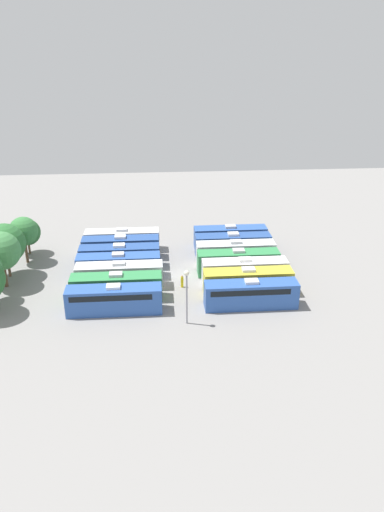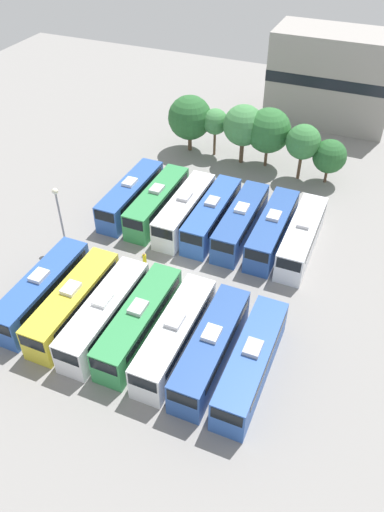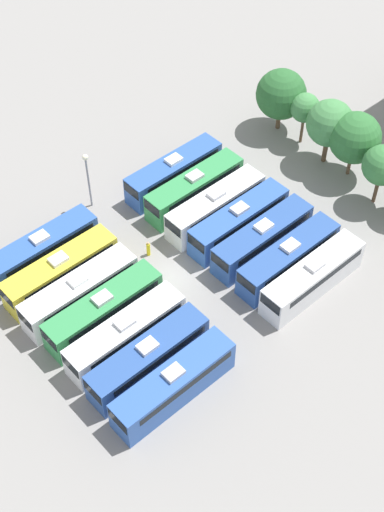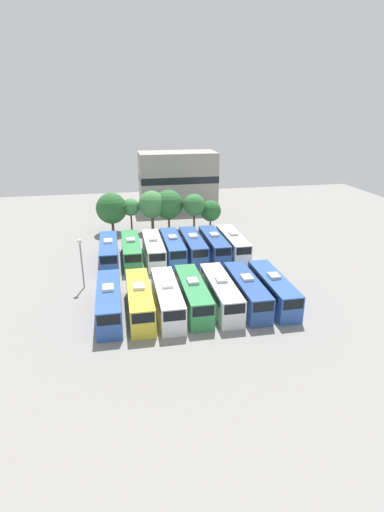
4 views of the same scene
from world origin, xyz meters
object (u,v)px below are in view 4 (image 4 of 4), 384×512
Objects in this scene: bus_7 at (109,251)px; tree_5 at (211,211)px; bus_3 at (193,294)px; bus_5 at (246,290)px; tree_3 at (169,205)px; bus_2 at (167,297)px; bus_6 at (273,288)px; tree_4 at (194,205)px; bus_13 at (233,243)px; bus_11 at (193,246)px; light_pole at (81,254)px; bus_4 at (221,292)px; tree_2 at (152,205)px; bus_12 at (214,244)px; bus_10 at (173,247)px; bus_1 at (140,299)px; tree_1 at (131,207)px; depot_building at (178,180)px; tree_0 at (112,208)px; worker_person at (154,276)px; bus_8 at (131,250)px; bus_9 at (153,249)px; bus_0 at (109,301)px.

bus_7 is 2.06× the size of tree_5.
bus_3 and bus_5 have the same top height.
bus_2 is at bearing -98.24° from tree_3.
tree_4 is (-3.56, 30.16, 3.07)m from bus_6.
bus_3 is 18.86m from bus_13.
bus_11 is 18.26m from light_pole.
tree_3 reaches higher than bus_3.
tree_2 reaches higher than bus_4.
bus_12 is 1.69× the size of light_pole.
bus_6 is 30.58m from tree_5.
bus_11 is (3.16, 0.04, 0.00)m from bus_10.
bus_12 is 14.21m from tree_5.
bus_1 is 1.00× the size of bus_11.
bus_10 is at bearing -95.73° from tree_3.
bus_10 is at bearing -0.06° from bus_7.
bus_5 is 1.00× the size of bus_13.
tree_1 is 0.37× the size of depot_building.
bus_13 is 14.02m from tree_5.
bus_1 is at bearing -85.03° from tree_0.
tree_5 is at bearing 66.23° from bus_11.
bus_3 and bus_10 have the same top height.
bus_13 is at bearing -0.24° from bus_10.
bus_10 is at bearing 79.55° from bus_2.
tree_1 is at bearing 94.38° from worker_person.
worker_person is at bearing 140.73° from bus_5.
bus_8 is 18.58m from tree_4.
bus_3 and bus_12 have the same top height.
bus_6 is 1.00× the size of bus_9.
tree_5 is (9.26, 13.88, 1.71)m from bus_10.
tree_4 is 17.71m from depot_building.
bus_12 is 16.96m from tree_2.
bus_6 is 1.00× the size of bus_8.
bus_8 is at bearing -138.09° from tree_5.
tree_0 is 18.24m from tree_5.
bus_5 and bus_6 have the same top height.
light_pole is at bearing 153.18° from bus_4.
bus_13 is at bearing -52.64° from tree_2.
bus_5 and bus_13 have the same top height.
tree_0 is (-15.42, 15.00, 2.77)m from bus_12.
tree_2 reaches higher than bus_10.
tree_5 reaches higher than bus_5.
depot_building is (15.33, 47.41, 4.53)m from bus_0.
bus_10 is at bearing -179.67° from bus_12.
bus_9 is (3.20, 16.25, 0.00)m from bus_1.
bus_12 is (-3.10, 16.70, 0.00)m from bus_6.
depot_building is at bearing 72.08° from bus_0.
bus_5 and bus_11 have the same top height.
tree_2 is (1.45, 31.21, 3.25)m from bus_2.
bus_13 is at bearing -39.25° from tree_0.
bus_3 is at bearing -101.10° from bus_11.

